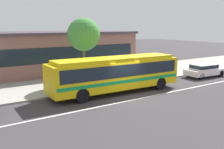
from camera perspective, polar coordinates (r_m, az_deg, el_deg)
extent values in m
plane|color=#3A3539|center=(18.87, 3.53, -4.94)|extent=(120.00, 120.00, 0.00)
cube|color=#A19E92|center=(24.46, -6.36, -1.20)|extent=(60.00, 8.00, 0.12)
cube|color=silver|center=(18.27, 5.08, -5.48)|extent=(56.00, 0.16, 0.01)
cube|color=gold|center=(19.69, 0.86, 0.11)|extent=(10.61, 2.88, 2.07)
cube|color=gold|center=(19.51, 0.87, 3.45)|extent=(9.76, 2.55, 0.24)
cube|color=#19232D|center=(19.62, 0.86, 1.30)|extent=(9.98, 2.87, 0.91)
cube|color=#129347|center=(19.76, 0.85, -0.95)|extent=(10.40, 2.89, 0.24)
cube|color=#19232D|center=(22.82, 11.94, 2.41)|extent=(0.21, 2.12, 1.00)
cylinder|color=black|center=(22.78, 6.98, -0.97)|extent=(1.01, 0.32, 1.00)
cylinder|color=black|center=(21.21, 10.58, -1.95)|extent=(1.01, 0.32, 1.00)
cylinder|color=black|center=(19.30, -9.34, -3.17)|extent=(1.01, 0.32, 1.00)
cylinder|color=black|center=(17.41, -6.63, -4.63)|extent=(1.01, 0.32, 1.00)
cube|color=white|center=(27.72, 19.82, 0.60)|extent=(4.44, 2.13, 0.55)
cube|color=white|center=(27.48, 19.60, 1.64)|extent=(2.53, 1.77, 0.50)
cube|color=#19232D|center=(27.47, 19.60, 1.69)|extent=(2.58, 1.79, 0.32)
cylinder|color=black|center=(29.34, 20.42, 0.70)|extent=(0.65, 0.27, 0.64)
cylinder|color=black|center=(28.37, 22.88, 0.21)|extent=(0.65, 0.27, 0.64)
cylinder|color=black|center=(27.22, 16.58, 0.20)|extent=(0.65, 0.27, 0.64)
cylinder|color=black|center=(26.18, 19.10, -0.36)|extent=(0.65, 0.27, 0.64)
cylinder|color=#6C5C4D|center=(24.27, 7.44, -0.15)|extent=(0.14, 0.14, 0.85)
cylinder|color=#6C5C4D|center=(24.42, 7.39, -0.08)|extent=(0.14, 0.14, 0.85)
cylinder|color=#C43937|center=(24.22, 7.46, 1.62)|extent=(0.47, 0.47, 0.64)
sphere|color=tan|center=(24.15, 7.49, 2.64)|extent=(0.23, 0.23, 0.23)
cylinder|color=#7B5950|center=(23.43, 2.82, -0.44)|extent=(0.14, 0.14, 0.86)
cylinder|color=#7B5950|center=(23.40, 3.21, -0.46)|extent=(0.14, 0.14, 0.86)
cylinder|color=#C93B37|center=(23.28, 3.03, 1.35)|extent=(0.48, 0.48, 0.63)
sphere|color=tan|center=(23.22, 3.05, 2.39)|extent=(0.22, 0.22, 0.22)
cylinder|color=#24394D|center=(22.26, -0.99, -1.00)|extent=(0.14, 0.14, 0.89)
cylinder|color=#24394D|center=(22.13, -1.21, -1.07)|extent=(0.14, 0.14, 0.89)
cylinder|color=#55504E|center=(22.06, -1.11, 0.83)|extent=(0.45, 0.45, 0.58)
sphere|color=tan|center=(21.99, -1.11, 1.87)|extent=(0.24, 0.24, 0.24)
cylinder|color=brown|center=(22.58, -6.16, 2.15)|extent=(0.24, 0.24, 3.25)
sphere|color=#428E3D|center=(22.34, -6.29, 8.77)|extent=(2.80, 2.80, 2.80)
cube|color=#865951|center=(29.60, -15.07, 4.57)|extent=(19.45, 8.57, 4.19)
cube|color=#19232D|center=(25.58, -11.86, 4.26)|extent=(17.89, 0.04, 1.51)
cube|color=#423842|center=(29.46, -15.29, 8.85)|extent=(19.85, 8.97, 0.24)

